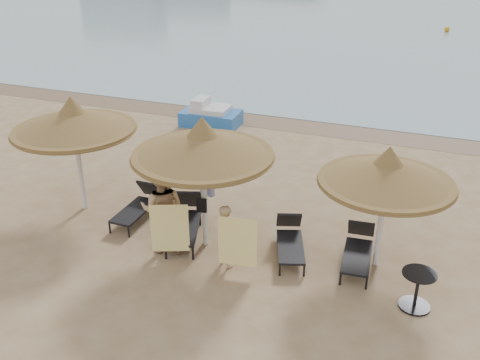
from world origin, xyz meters
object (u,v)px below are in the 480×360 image
object	(u,v)px
side_table	(417,291)
lounger_near_right	(290,239)
lounger_far_right	(358,248)
lounger_near_left	(185,219)
person_right	(226,231)
palapa_left	(73,121)
palapa_center	(203,145)
pedal_boat	(210,115)
lounger_far_left	(139,204)
person_left	(162,203)
palapa_right	(387,172)

from	to	relation	value
side_table	lounger_near_right	bearing A→B (deg)	160.39
lounger_far_right	side_table	distance (m)	1.74
lounger_near_left	person_right	bearing A→B (deg)	-49.32
palapa_left	person_right	xyz separation A→B (m)	(4.47, -1.09, -1.57)
palapa_center	pedal_boat	xyz separation A→B (m)	(-3.20, 7.57, -2.12)
lounger_far_right	lounger_near_left	bearing A→B (deg)	179.22
palapa_center	lounger_far_right	distance (m)	4.08
lounger_far_left	person_left	xyz separation A→B (m)	(1.30, -1.09, 0.84)
side_table	pedal_boat	xyz separation A→B (m)	(-7.95, 8.22, -0.01)
palapa_right	pedal_boat	bearing A→B (deg)	135.07
lounger_far_left	lounger_near_left	size ratio (longest dim) A/B	0.84
lounger_far_right	person_left	world-z (taller)	person_left
palapa_left	lounger_far_left	size ratio (longest dim) A/B	1.73
palapa_right	person_left	distance (m)	4.86
lounger_near_right	pedal_boat	distance (m)	8.85
lounger_near_left	person_right	distance (m)	1.69
lounger_far_left	pedal_boat	size ratio (longest dim) A/B	0.82
palapa_right	side_table	size ratio (longest dim) A/B	3.55
palapa_left	palapa_right	xyz separation A→B (m)	(7.53, 0.08, -0.19)
palapa_center	lounger_near_right	size ratio (longest dim) A/B	1.75
lounger_near_left	lounger_far_right	distance (m)	4.08
person_right	pedal_boat	world-z (taller)	person_right
lounger_far_left	lounger_near_right	world-z (taller)	lounger_far_left
palapa_right	lounger_near_left	size ratio (longest dim) A/B	1.33
palapa_right	pedal_boat	distance (m)	10.11
palapa_left	pedal_boat	size ratio (longest dim) A/B	1.42
palapa_center	side_table	size ratio (longest dim) A/B	3.97
palapa_right	lounger_near_right	bearing A→B (deg)	-173.94
side_table	palapa_center	bearing A→B (deg)	172.17
lounger_near_right	side_table	world-z (taller)	side_table
side_table	palapa_right	bearing A→B (deg)	127.24
lounger_near_left	person_left	distance (m)	1.11
person_left	pedal_boat	world-z (taller)	person_left
palapa_right	pedal_boat	size ratio (longest dim) A/B	1.30
palapa_left	side_table	distance (m)	8.76
palapa_left	side_table	world-z (taller)	palapa_left
lounger_far_left	person_right	size ratio (longest dim) A/B	1.04
person_left	palapa_left	bearing A→B (deg)	-34.30
side_table	pedal_boat	bearing A→B (deg)	134.04
palapa_left	lounger_far_left	distance (m)	2.61
lounger_far_left	lounger_near_right	xyz separation A→B (m)	(4.03, -0.21, -0.01)
lounger_near_right	pedal_boat	xyz separation A→B (m)	(-5.13, 7.22, 0.02)
pedal_boat	lounger_far_left	bearing A→B (deg)	-82.70
palapa_left	lounger_far_right	xyz separation A→B (m)	(7.13, 0.02, -2.07)
palapa_left	lounger_near_right	distance (m)	6.00
palapa_left	side_table	bearing A→B (deg)	-7.62
palapa_left	palapa_center	size ratio (longest dim) A/B	0.97
palapa_left	pedal_boat	xyz separation A→B (m)	(0.50, 7.09, -2.05)
palapa_center	pedal_boat	distance (m)	8.48
lounger_near_left	pedal_boat	distance (m)	7.78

